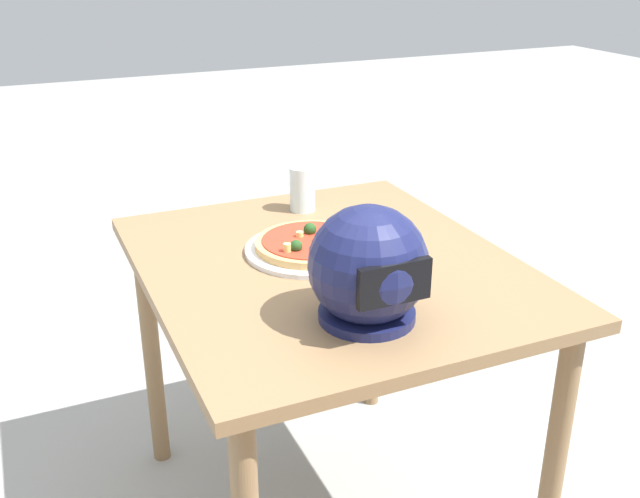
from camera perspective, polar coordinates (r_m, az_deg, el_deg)
name	(u,v)px	position (r m, az deg, el deg)	size (l,w,h in m)	color
dining_table	(328,301)	(1.77, 0.65, -4.02)	(0.84, 0.99, 0.77)	olive
pizza_plate	(312,249)	(1.78, -0.64, -0.04)	(0.32, 0.32, 0.01)	white
pizza	(312,243)	(1.77, -0.65, 0.48)	(0.27, 0.27, 0.05)	tan
motorcycle_helmet	(368,268)	(1.43, 3.75, -1.44)	(0.24, 0.24, 0.24)	#191E4C
drinking_glass	(302,189)	(2.03, -1.37, 4.66)	(0.07, 0.07, 0.12)	silver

